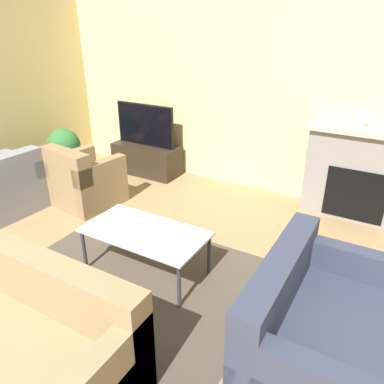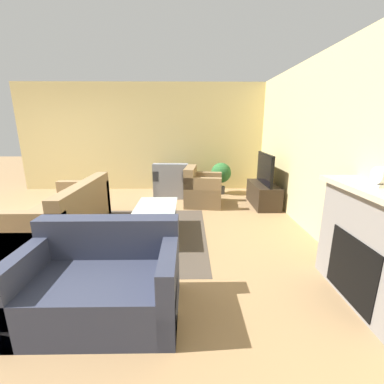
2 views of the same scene
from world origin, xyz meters
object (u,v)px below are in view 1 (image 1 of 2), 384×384
(tv, at_px, (145,125))
(potted_plant, at_px, (64,147))
(armchair_accent, at_px, (85,183))
(couch_sectional, at_px, (7,342))
(armchair_by_window, at_px, (3,190))
(coffee_table, at_px, (145,235))
(mantel_clock, at_px, (362,119))
(couch_loveseat, at_px, (314,330))

(tv, relative_size, potted_plant, 1.29)
(tv, bearing_deg, armchair_accent, -92.23)
(couch_sectional, relative_size, armchair_by_window, 2.24)
(couch_sectional, distance_m, coffee_table, 1.44)
(couch_sectional, xyz_separation_m, potted_plant, (-2.38, 2.75, 0.21))
(coffee_table, xyz_separation_m, mantel_clock, (1.48, 2.24, 0.82))
(couch_loveseat, distance_m, potted_plant, 4.47)
(tv, bearing_deg, coffee_table, -53.89)
(coffee_table, distance_m, mantel_clock, 2.81)
(potted_plant, distance_m, mantel_clock, 4.15)
(armchair_accent, height_order, coffee_table, armchair_accent)
(tv, xyz_separation_m, armchair_by_window, (-0.79, -1.99, -0.49))
(tv, relative_size, armchair_accent, 1.18)
(tv, height_order, armchair_accent, tv)
(couch_loveseat, relative_size, armchair_accent, 1.60)
(coffee_table, relative_size, potted_plant, 1.52)
(armchair_by_window, distance_m, mantel_clock, 4.46)
(couch_sectional, xyz_separation_m, mantel_clock, (1.60, 3.67, 0.95))
(potted_plant, bearing_deg, armchair_by_window, -82.03)
(couch_loveseat, bearing_deg, potted_plant, 69.14)
(couch_sectional, xyz_separation_m, coffee_table, (0.12, 1.43, 0.13))
(coffee_table, height_order, mantel_clock, mantel_clock)
(tv, relative_size, coffee_table, 0.85)
(tv, xyz_separation_m, potted_plant, (-0.96, -0.79, -0.29))
(couch_loveseat, relative_size, potted_plant, 1.76)
(armchair_accent, distance_m, mantel_clock, 3.52)
(couch_loveseat, bearing_deg, tv, 53.45)
(couch_sectional, bearing_deg, potted_plant, 130.95)
(armchair_by_window, bearing_deg, couch_loveseat, 87.45)
(couch_sectional, relative_size, couch_loveseat, 1.39)
(coffee_table, bearing_deg, couch_sectional, -94.65)
(couch_sectional, xyz_separation_m, armchair_by_window, (-2.21, 1.54, 0.01))
(tv, bearing_deg, mantel_clock, 2.55)
(armchair_by_window, height_order, coffee_table, armchair_by_window)
(armchair_accent, bearing_deg, potted_plant, -22.81)
(armchair_accent, bearing_deg, couch_loveseat, 169.02)
(couch_loveseat, height_order, armchair_by_window, same)
(armchair_by_window, xyz_separation_m, armchair_accent, (0.74, 0.68, 0.00))
(tv, height_order, potted_plant, tv)
(couch_sectional, height_order, potted_plant, couch_sectional)
(tv, height_order, couch_sectional, tv)
(coffee_table, distance_m, potted_plant, 2.83)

